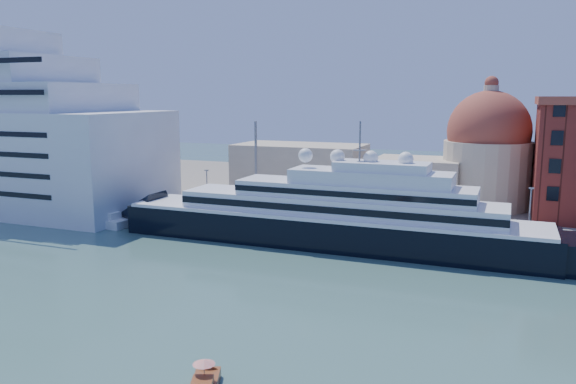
% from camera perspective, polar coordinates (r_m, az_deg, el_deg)
% --- Properties ---
extents(ground, '(400.00, 400.00, 0.00)m').
position_cam_1_polar(ground, '(76.05, 0.06, -9.71)').
color(ground, '#335958').
rests_on(ground, ground).
extents(quay, '(180.00, 10.00, 2.50)m').
position_cam_1_polar(quay, '(106.83, 6.80, -3.36)').
color(quay, gray).
rests_on(quay, ground).
extents(land, '(260.00, 72.00, 2.00)m').
position_cam_1_polar(land, '(146.16, 10.95, -0.03)').
color(land, slate).
rests_on(land, ground).
extents(quay_fence, '(180.00, 0.10, 1.20)m').
position_cam_1_polar(quay_fence, '(102.18, 6.17, -2.88)').
color(quay_fence, slate).
rests_on(quay_fence, quay).
extents(superyacht, '(83.25, 11.54, 24.88)m').
position_cam_1_polar(superyacht, '(97.15, 2.60, -2.78)').
color(superyacht, black).
rests_on(superyacht, ground).
extents(service_barge, '(14.12, 6.03, 3.08)m').
position_cam_1_polar(service_barge, '(117.59, -18.49, -2.77)').
color(service_barge, white).
rests_on(service_barge, ground).
extents(church, '(66.00, 18.00, 25.50)m').
position_cam_1_polar(church, '(126.82, 12.46, 2.98)').
color(church, beige).
rests_on(church, land).
extents(lamp_posts, '(120.80, 2.40, 18.00)m').
position_cam_1_polar(lamp_posts, '(107.50, 0.12, 1.45)').
color(lamp_posts, slate).
rests_on(lamp_posts, quay).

